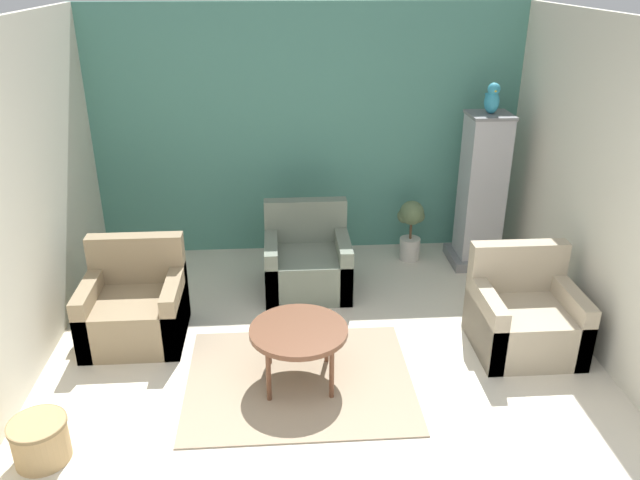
% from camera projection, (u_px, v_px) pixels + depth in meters
% --- Properties ---
extents(wall_back_accent, '(4.47, 0.06, 2.55)m').
position_uv_depth(wall_back_accent, '(307.00, 133.00, 6.42)').
color(wall_back_accent, '#4C897A').
rests_on(wall_back_accent, ground_plane).
extents(wall_left, '(0.06, 3.64, 2.55)m').
position_uv_depth(wall_left, '(22.00, 201.00, 4.59)').
color(wall_left, beige).
rests_on(wall_left, ground_plane).
extents(wall_right, '(0.06, 3.64, 2.55)m').
position_uv_depth(wall_right, '(601.00, 187.00, 4.87)').
color(wall_right, beige).
rests_on(wall_right, ground_plane).
extents(area_rug, '(1.69, 1.36, 0.01)m').
position_uv_depth(area_rug, '(299.00, 380.00, 4.70)').
color(area_rug, gray).
rests_on(area_rug, ground_plane).
extents(coffee_table, '(0.72, 0.72, 0.46)m').
position_uv_depth(coffee_table, '(299.00, 333.00, 4.53)').
color(coffee_table, brown).
rests_on(coffee_table, ground_plane).
extents(armchair_left, '(0.79, 0.74, 0.81)m').
position_uv_depth(armchair_left, '(135.00, 308.00, 5.16)').
color(armchair_left, '#8E7A5B').
rests_on(armchair_left, ground_plane).
extents(armchair_right, '(0.79, 0.74, 0.81)m').
position_uv_depth(armchair_right, '(524.00, 318.00, 5.02)').
color(armchair_right, tan).
rests_on(armchair_right, ground_plane).
extents(armchair_middle, '(0.79, 0.74, 0.81)m').
position_uv_depth(armchair_middle, '(307.00, 263.00, 5.93)').
color(armchair_middle, slate).
rests_on(armchair_middle, ground_plane).
extents(birdcage, '(0.54, 0.54, 1.57)m').
position_uv_depth(birdcage, '(481.00, 194.00, 6.27)').
color(birdcage, slate).
rests_on(birdcage, ground_plane).
extents(parrot, '(0.14, 0.25, 0.30)m').
position_uv_depth(parrot, '(492.00, 99.00, 5.89)').
color(parrot, teal).
rests_on(parrot, birdcage).
extents(potted_plant, '(0.28, 0.25, 0.65)m').
position_uv_depth(potted_plant, '(411.00, 226.00, 6.48)').
color(potted_plant, beige).
rests_on(potted_plant, ground_plane).
extents(wicker_basket, '(0.36, 0.36, 0.29)m').
position_uv_depth(wicker_basket, '(40.00, 439.00, 3.90)').
color(wicker_basket, tan).
rests_on(wicker_basket, ground_plane).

